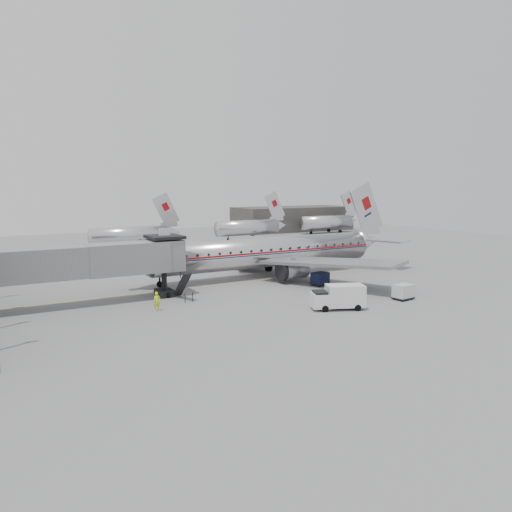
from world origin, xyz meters
The scene contains 12 objects.
ground centered at (0.00, 0.00, 0.00)m, with size 160.00×160.00×0.00m, color slate.
hangar centered at (45.00, 60.00, 3.00)m, with size 30.00×12.00×6.00m, color #353330.
apron_line centered at (3.00, 6.00, 0.01)m, with size 0.15×60.00×0.01m, color gold.
jet_bridge centered at (-16.66, 3.67, 4.18)m, with size 21.00×6.20×7.10m.
distant_aircraft_near centered at (-1.79, 42.00, 2.73)m, with size 16.39×3.20×10.26m.
distant_aircraft_mid centered at (24.21, 46.00, 2.73)m, with size 16.39×3.20×10.26m.
distant_aircraft_far centered at (48.21, 50.00, 2.73)m, with size 16.39×3.20×10.26m.
airliner centered at (6.76, 8.33, 3.04)m, with size 38.26×35.47×12.10m.
service_van centered at (2.93, -9.89, 1.21)m, with size 5.26×3.63×2.31m.
baggage_cart_navy centered at (8.27, -0.03, 0.81)m, with size 2.18×1.82×1.52m.
baggage_cart_white centered at (11.23, -10.00, 0.83)m, with size 2.13×1.70×1.56m.
ramp_worker centered at (-12.00, -1.98, 0.90)m, with size 0.65×0.43×1.79m, color #D8F81D.
Camera 1 is at (-26.48, -45.59, 11.60)m, focal length 35.00 mm.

